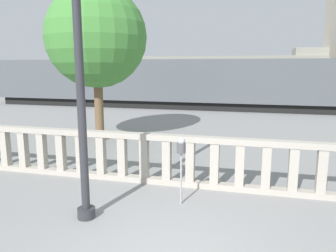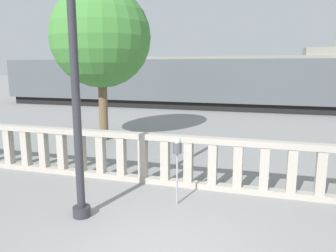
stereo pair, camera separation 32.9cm
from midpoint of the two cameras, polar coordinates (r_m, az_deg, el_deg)
balustrade at (r=7.83m, az=4.79°, el=-6.33°), size 17.44×0.24×1.25m
lamppost at (r=6.14m, az=-16.91°, el=13.86°), size 0.38×0.38×5.88m
parking_meter at (r=6.74m, az=0.92°, el=-4.23°), size 0.18×0.18×1.45m
train_near at (r=22.55m, az=4.45°, el=7.50°), size 29.14×3.01×3.90m
train_far at (r=29.19m, az=6.99°, el=8.52°), size 19.91×3.08×4.28m
tree_right at (r=12.91m, az=-13.12°, el=14.78°), size 3.76×3.76×5.81m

